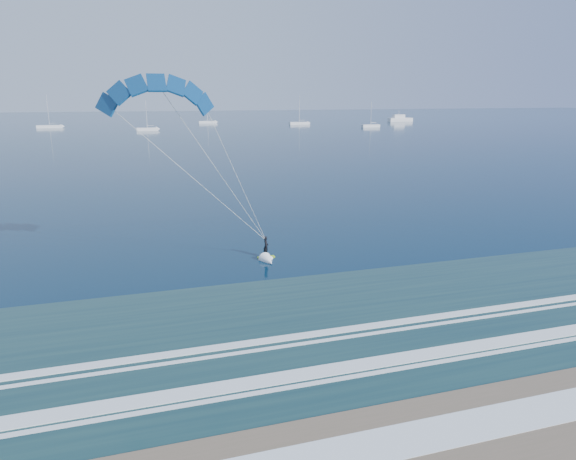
% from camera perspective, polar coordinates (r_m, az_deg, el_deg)
% --- Properties ---
extents(ground, '(900.00, 900.00, 0.00)m').
position_cam_1_polar(ground, '(24.07, 17.48, -19.86)').
color(ground, '#082E45').
rests_on(ground, ground).
extents(kitesurfer_rig, '(14.46, 7.62, 15.79)m').
position_cam_1_polar(kitesurfer_rig, '(38.38, -7.99, 6.71)').
color(kitesurfer_rig, '#9CE01A').
rests_on(kitesurfer_rig, ground).
extents(motor_yacht, '(12.95, 3.45, 5.63)m').
position_cam_1_polar(motor_yacht, '(279.79, 12.32, 11.98)').
color(motor_yacht, white).
rests_on(motor_yacht, ground).
extents(sailboat_2, '(10.15, 2.40, 13.48)m').
position_cam_1_polar(sailboat_2, '(241.05, -24.96, 10.40)').
color(sailboat_2, white).
rests_on(sailboat_2, ground).
extents(sailboat_3, '(8.10, 2.40, 11.32)m').
position_cam_1_polar(sailboat_3, '(209.25, -15.36, 10.77)').
color(sailboat_3, white).
rests_on(sailboat_3, ground).
extents(sailboat_4, '(8.60, 2.40, 11.72)m').
position_cam_1_polar(sailboat_4, '(258.76, -8.93, 11.77)').
color(sailboat_4, white).
rests_on(sailboat_4, ground).
extents(sailboat_5, '(9.59, 2.40, 12.97)m').
position_cam_1_polar(sailboat_5, '(245.67, 1.27, 11.79)').
color(sailboat_5, white).
rests_on(sailboat_5, ground).
extents(sailboat_6, '(7.84, 2.40, 10.74)m').
position_cam_1_polar(sailboat_6, '(226.94, 9.16, 11.37)').
color(sailboat_6, white).
rests_on(sailboat_6, ground).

